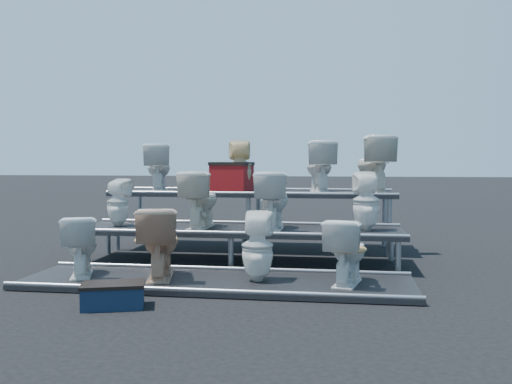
# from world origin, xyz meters

# --- Properties ---
(ground) EXTENTS (80.00, 80.00, 0.00)m
(ground) POSITION_xyz_m (0.00, 0.00, 0.00)
(ground) COLOR black
(ground) RESTS_ON ground
(tier_front) EXTENTS (4.20, 1.20, 0.06)m
(tier_front) POSITION_xyz_m (0.00, -1.30, 0.03)
(tier_front) COLOR black
(tier_front) RESTS_ON ground
(tier_mid) EXTENTS (4.20, 1.20, 0.46)m
(tier_mid) POSITION_xyz_m (0.00, 0.00, 0.23)
(tier_mid) COLOR black
(tier_mid) RESTS_ON ground
(tier_back) EXTENTS (4.20, 1.20, 0.86)m
(tier_back) POSITION_xyz_m (0.00, 1.30, 0.43)
(tier_back) COLOR black
(tier_back) RESTS_ON ground
(toilet_0) EXTENTS (0.58, 0.74, 0.67)m
(toilet_0) POSITION_xyz_m (-1.54, -1.30, 0.39)
(toilet_0) COLOR white
(toilet_0) RESTS_ON tier_front
(toilet_1) EXTENTS (0.59, 0.84, 0.78)m
(toilet_1) POSITION_xyz_m (-0.63, -1.30, 0.45)
(toilet_1) COLOR tan
(toilet_1) RESTS_ON tier_front
(toilet_2) EXTENTS (0.34, 0.35, 0.74)m
(toilet_2) POSITION_xyz_m (0.45, -1.30, 0.43)
(toilet_2) COLOR white
(toilet_2) RESTS_ON tier_front
(toilet_3) EXTENTS (0.52, 0.74, 0.68)m
(toilet_3) POSITION_xyz_m (1.38, -1.30, 0.40)
(toilet_3) COLOR white
(toilet_3) RESTS_ON tier_front
(toilet_4) EXTENTS (0.33, 0.34, 0.63)m
(toilet_4) POSITION_xyz_m (-1.63, 0.00, 0.78)
(toilet_4) COLOR white
(toilet_4) RESTS_ON tier_mid
(toilet_5) EXTENTS (0.44, 0.74, 0.74)m
(toilet_5) POSITION_xyz_m (-0.50, 0.00, 0.83)
(toilet_5) COLOR silver
(toilet_5) RESTS_ON tier_mid
(toilet_6) EXTENTS (0.42, 0.72, 0.74)m
(toilet_6) POSITION_xyz_m (0.45, 0.00, 0.83)
(toilet_6) COLOR white
(toilet_6) RESTS_ON tier_mid
(toilet_7) EXTENTS (0.37, 0.38, 0.74)m
(toilet_7) POSITION_xyz_m (1.63, 0.00, 0.83)
(toilet_7) COLOR white
(toilet_7) RESTS_ON tier_mid
(toilet_8) EXTENTS (0.57, 0.79, 0.72)m
(toilet_8) POSITION_xyz_m (-1.50, 1.30, 1.22)
(toilet_8) COLOR white
(toilet_8) RESTS_ON tier_back
(toilet_9) EXTENTS (0.42, 0.43, 0.79)m
(toilet_9) POSITION_xyz_m (-0.21, 1.30, 1.25)
(toilet_9) COLOR beige
(toilet_9) RESTS_ON tier_back
(toilet_10) EXTENTS (0.56, 0.81, 0.76)m
(toilet_10) POSITION_xyz_m (1.00, 1.30, 1.24)
(toilet_10) COLOR white
(toilet_10) RESTS_ON tier_back
(toilet_11) EXTENTS (0.66, 0.91, 0.83)m
(toilet_11) POSITION_xyz_m (1.78, 1.30, 1.28)
(toilet_11) COLOR silver
(toilet_11) RESTS_ON tier_back
(red_crate) EXTENTS (0.63, 0.54, 0.40)m
(red_crate) POSITION_xyz_m (-0.34, 1.30, 1.06)
(red_crate) COLOR maroon
(red_crate) RESTS_ON tier_back
(step_stool) EXTENTS (0.62, 0.48, 0.20)m
(step_stool) POSITION_xyz_m (-0.72, -2.35, 0.10)
(step_stool) COLOR #0F1E37
(step_stool) RESTS_ON ground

